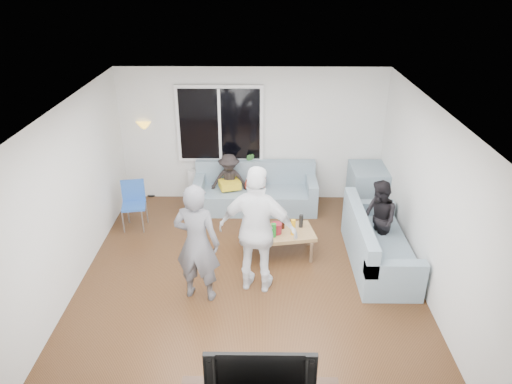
{
  "coord_description": "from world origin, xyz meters",
  "views": [
    {
      "loc": [
        0.17,
        -5.89,
        4.29
      ],
      "look_at": [
        0.1,
        0.6,
        1.15
      ],
      "focal_mm": 33.49,
      "sensor_mm": 36.0,
      "label": 1
    }
  ],
  "objects_px": {
    "player_left": "(197,243)",
    "spectator_back": "(229,181)",
    "sofa_back_section": "(255,188)",
    "sofa_right_section": "(380,240)",
    "spectator_right": "(378,220)",
    "coffee_table": "(279,243)",
    "side_chair": "(134,206)",
    "player_right": "(258,231)",
    "television": "(260,370)",
    "floor_lamp": "(148,159)"
  },
  "relations": [
    {
      "from": "sofa_right_section",
      "to": "player_right",
      "type": "xyz_separation_m",
      "value": [
        -1.89,
        -0.64,
        0.52
      ]
    },
    {
      "from": "sofa_right_section",
      "to": "spectator_back",
      "type": "bearing_deg",
      "value": 52.58
    },
    {
      "from": "side_chair",
      "to": "spectator_back",
      "type": "height_order",
      "value": "spectator_back"
    },
    {
      "from": "coffee_table",
      "to": "spectator_back",
      "type": "height_order",
      "value": "spectator_back"
    },
    {
      "from": "sofa_back_section",
      "to": "coffee_table",
      "type": "xyz_separation_m",
      "value": [
        0.4,
        -1.58,
        -0.22
      ]
    },
    {
      "from": "sofa_right_section",
      "to": "spectator_right",
      "type": "xyz_separation_m",
      "value": [
        0.0,
        0.23,
        0.22
      ]
    },
    {
      "from": "player_left",
      "to": "television",
      "type": "distance_m",
      "value": 2.25
    },
    {
      "from": "spectator_right",
      "to": "coffee_table",
      "type": "bearing_deg",
      "value": -106.54
    },
    {
      "from": "spectator_back",
      "to": "side_chair",
      "type": "bearing_deg",
      "value": -151.75
    },
    {
      "from": "sofa_back_section",
      "to": "spectator_back",
      "type": "bearing_deg",
      "value": 176.52
    },
    {
      "from": "player_left",
      "to": "player_right",
      "type": "bearing_deg",
      "value": -153.16
    },
    {
      "from": "spectator_right",
      "to": "television",
      "type": "height_order",
      "value": "spectator_right"
    },
    {
      "from": "player_left",
      "to": "spectator_back",
      "type": "height_order",
      "value": "player_left"
    },
    {
      "from": "player_right",
      "to": "coffee_table",
      "type": "bearing_deg",
      "value": -97.21
    },
    {
      "from": "spectator_right",
      "to": "spectator_back",
      "type": "bearing_deg",
      "value": -139.45
    },
    {
      "from": "coffee_table",
      "to": "sofa_back_section",
      "type": "bearing_deg",
      "value": 104.26
    },
    {
      "from": "sofa_back_section",
      "to": "spectator_back",
      "type": "relative_size",
      "value": 2.11
    },
    {
      "from": "spectator_right",
      "to": "spectator_back",
      "type": "height_order",
      "value": "spectator_right"
    },
    {
      "from": "side_chair",
      "to": "television",
      "type": "height_order",
      "value": "television"
    },
    {
      "from": "player_right",
      "to": "side_chair",
      "type": "bearing_deg",
      "value": -24.54
    },
    {
      "from": "sofa_back_section",
      "to": "coffee_table",
      "type": "height_order",
      "value": "sofa_back_section"
    },
    {
      "from": "television",
      "to": "sofa_right_section",
      "type": "bearing_deg",
      "value": 57.8
    },
    {
      "from": "side_chair",
      "to": "floor_lamp",
      "type": "relative_size",
      "value": 0.55
    },
    {
      "from": "player_right",
      "to": "spectator_right",
      "type": "relative_size",
      "value": 1.47
    },
    {
      "from": "floor_lamp",
      "to": "player_right",
      "type": "height_order",
      "value": "player_right"
    },
    {
      "from": "floor_lamp",
      "to": "spectator_right",
      "type": "height_order",
      "value": "floor_lamp"
    },
    {
      "from": "floor_lamp",
      "to": "side_chair",
      "type": "bearing_deg",
      "value": -90.0
    },
    {
      "from": "spectator_right",
      "to": "sofa_back_section",
      "type": "bearing_deg",
      "value": -145.11
    },
    {
      "from": "coffee_table",
      "to": "floor_lamp",
      "type": "height_order",
      "value": "floor_lamp"
    },
    {
      "from": "sofa_right_section",
      "to": "spectator_right",
      "type": "distance_m",
      "value": 0.32
    },
    {
      "from": "sofa_back_section",
      "to": "player_left",
      "type": "height_order",
      "value": "player_left"
    },
    {
      "from": "coffee_table",
      "to": "side_chair",
      "type": "relative_size",
      "value": 1.28
    },
    {
      "from": "player_left",
      "to": "television",
      "type": "height_order",
      "value": "player_left"
    },
    {
      "from": "sofa_right_section",
      "to": "spectator_back",
      "type": "distance_m",
      "value": 3.08
    },
    {
      "from": "floor_lamp",
      "to": "spectator_right",
      "type": "bearing_deg",
      "value": -27.85
    },
    {
      "from": "side_chair",
      "to": "spectator_back",
      "type": "xyz_separation_m",
      "value": [
        1.63,
        0.81,
        0.12
      ]
    },
    {
      "from": "coffee_table",
      "to": "player_left",
      "type": "relative_size",
      "value": 0.63
    },
    {
      "from": "player_right",
      "to": "spectator_back",
      "type": "distance_m",
      "value": 2.6
    },
    {
      "from": "coffee_table",
      "to": "player_right",
      "type": "distance_m",
      "value": 1.22
    },
    {
      "from": "floor_lamp",
      "to": "coffee_table",
      "type": "bearing_deg",
      "value": -40.15
    },
    {
      "from": "sofa_back_section",
      "to": "television",
      "type": "relative_size",
      "value": 2.16
    },
    {
      "from": "player_left",
      "to": "spectator_right",
      "type": "xyz_separation_m",
      "value": [
        2.7,
        1.08,
        -0.23
      ]
    },
    {
      "from": "player_left",
      "to": "spectator_right",
      "type": "distance_m",
      "value": 2.92
    },
    {
      "from": "coffee_table",
      "to": "spectator_back",
      "type": "xyz_separation_m",
      "value": [
        -0.89,
        1.61,
        0.35
      ]
    },
    {
      "from": "sofa_right_section",
      "to": "side_chair",
      "type": "relative_size",
      "value": 2.33
    },
    {
      "from": "spectator_right",
      "to": "spectator_back",
      "type": "distance_m",
      "value": 2.94
    },
    {
      "from": "player_left",
      "to": "sofa_right_section",
      "type": "bearing_deg",
      "value": -150.13
    },
    {
      "from": "side_chair",
      "to": "television",
      "type": "distance_m",
      "value": 4.58
    },
    {
      "from": "coffee_table",
      "to": "player_right",
      "type": "relative_size",
      "value": 0.58
    },
    {
      "from": "sofa_right_section",
      "to": "spectator_right",
      "type": "bearing_deg",
      "value": 0.0
    }
  ]
}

